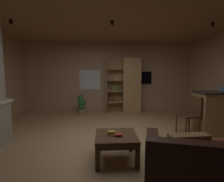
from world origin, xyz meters
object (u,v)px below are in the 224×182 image
object	(u,v)px
leather_couch	(221,180)
coffee_table	(116,139)
bookshelf_cabinet	(129,86)
kitchen_bar_counter	(224,112)
potted_floor_plant	(82,104)
wall_mounted_tv	(141,78)
table_book_1	(118,134)
table_book_0	(114,135)
dining_chair	(191,112)
tissue_box	(223,89)
table_book_2	(111,132)

from	to	relation	value
leather_couch	coffee_table	distance (m)	1.49
bookshelf_cabinet	kitchen_bar_counter	size ratio (longest dim) A/B	1.46
potted_floor_plant	wall_mounted_tv	world-z (taller)	wall_mounted_tv
table_book_1	potted_floor_plant	world-z (taller)	potted_floor_plant
wall_mounted_tv	table_book_0	bearing A→B (deg)	-109.40
wall_mounted_tv	dining_chair	bearing A→B (deg)	-75.90
bookshelf_cabinet	wall_mounted_tv	world-z (taller)	bookshelf_cabinet
wall_mounted_tv	tissue_box	bearing A→B (deg)	-59.45
coffee_table	potted_floor_plant	size ratio (longest dim) A/B	1.00
tissue_box	wall_mounted_tv	distance (m)	2.89
table_book_0	wall_mounted_tv	size ratio (longest dim) A/B	0.16
dining_chair	wall_mounted_tv	bearing A→B (deg)	104.10
coffee_table	table_book_0	size ratio (longest dim) A/B	5.10
bookshelf_cabinet	tissue_box	xyz separation A→B (m)	(1.94, -2.27, 0.07)
tissue_box	table_book_2	size ratio (longest dim) A/B	0.92
table_book_1	wall_mounted_tv	xyz separation A→B (m)	(1.22, 3.72, 0.84)
coffee_table	table_book_1	world-z (taller)	table_book_1
table_book_2	potted_floor_plant	distance (m)	3.39
kitchen_bar_counter	table_book_2	world-z (taller)	kitchen_bar_counter
dining_chair	table_book_1	bearing A→B (deg)	-148.08
bookshelf_cabinet	table_book_0	xyz separation A→B (m)	(-0.82, -3.47, -0.56)
coffee_table	wall_mounted_tv	bearing A→B (deg)	71.07
table_book_0	table_book_1	distance (m)	0.09
table_book_0	kitchen_bar_counter	bearing A→B (deg)	22.54
coffee_table	table_book_0	bearing A→B (deg)	-147.72
potted_floor_plant	tissue_box	bearing A→B (deg)	-29.40
table_book_1	potted_floor_plant	bearing A→B (deg)	106.93
kitchen_bar_counter	table_book_1	size ratio (longest dim) A/B	11.08
bookshelf_cabinet	dining_chair	distance (m)	2.65
leather_couch	table_book_0	xyz separation A→B (m)	(-1.09, 1.03, 0.14)
tissue_box	table_book_0	xyz separation A→B (m)	(-2.76, -1.21, -0.63)
kitchen_bar_counter	table_book_1	bearing A→B (deg)	-156.26
kitchen_bar_counter	table_book_0	distance (m)	3.03
coffee_table	kitchen_bar_counter	bearing A→B (deg)	22.37
bookshelf_cabinet	dining_chair	size ratio (longest dim) A/B	2.21
bookshelf_cabinet	potted_floor_plant	world-z (taller)	bookshelf_cabinet
dining_chair	kitchen_bar_counter	bearing A→B (deg)	2.38
tissue_box	table_book_1	bearing A→B (deg)	-155.17
coffee_table	table_book_0	distance (m)	0.11
bookshelf_cabinet	dining_chair	world-z (taller)	bookshelf_cabinet
table_book_2	table_book_0	bearing A→B (deg)	-28.09
tissue_box	table_book_0	size ratio (longest dim) A/B	0.90
bookshelf_cabinet	tissue_box	size ratio (longest dim) A/B	16.92
dining_chair	potted_floor_plant	distance (m)	3.60
dining_chair	wall_mounted_tv	distance (m)	2.75
bookshelf_cabinet	table_book_2	size ratio (longest dim) A/B	15.58
kitchen_bar_counter	wall_mounted_tv	distance (m)	3.04
kitchen_bar_counter	tissue_box	size ratio (longest dim) A/B	11.63
tissue_box	leather_couch	world-z (taller)	tissue_box
tissue_box	dining_chair	xyz separation A→B (m)	(-0.82, -0.08, -0.55)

